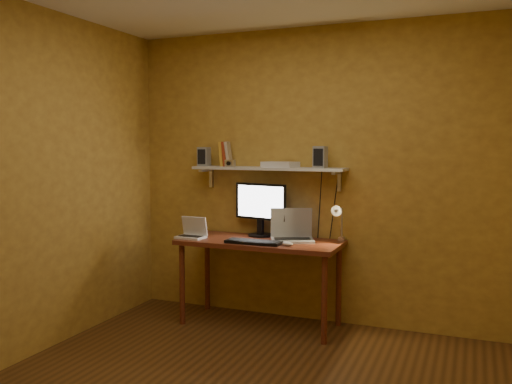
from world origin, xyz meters
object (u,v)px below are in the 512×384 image
at_px(keyboard, 253,242).
at_px(mouse, 288,244).
at_px(netbook, 192,232).
at_px(router, 280,164).
at_px(desk_lamp, 339,218).
at_px(wall_shelf, 268,169).
at_px(speaker_right, 320,157).
at_px(speaker_left, 204,157).
at_px(desk, 260,250).
at_px(shelf_camera, 230,163).
at_px(monitor, 260,207).
at_px(laptop, 292,232).

relative_size(keyboard, mouse, 4.86).
distance_m(netbook, keyboard, 0.61).
bearing_deg(router, desk_lamp, -7.37).
bearing_deg(wall_shelf, desk_lamp, -5.88).
height_order(desk_lamp, speaker_right, speaker_right).
relative_size(desk_lamp, speaker_left, 2.14).
bearing_deg(desk, desk_lamp, 10.81).
bearing_deg(desk, netbook, -168.42).
distance_m(mouse, shelf_camera, 0.96).
bearing_deg(desk_lamp, wall_shelf, 174.12).
height_order(keyboard, speaker_left, speaker_left).
bearing_deg(speaker_left, keyboard, -29.09).
relative_size(desk_lamp, shelf_camera, 3.41).
height_order(monitor, netbook, monitor).
height_order(wall_shelf, speaker_right, speaker_right).
xyz_separation_m(desk_lamp, speaker_left, (-1.30, 0.07, 0.50)).
bearing_deg(monitor, router, 13.68).
bearing_deg(speaker_left, wall_shelf, 0.49).
bearing_deg(laptop, desk, 178.36).
relative_size(mouse, speaker_left, 0.55).
height_order(desk, shelf_camera, shelf_camera).
distance_m(netbook, speaker_left, 0.73).
bearing_deg(laptop, router, 122.82).
relative_size(shelf_camera, router, 0.37).
xyz_separation_m(netbook, mouse, (0.90, -0.05, -0.03)).
distance_m(speaker_right, shelf_camera, 0.83).
bearing_deg(mouse, wall_shelf, 148.50).
height_order(monitor, keyboard, monitor).
height_order(netbook, speaker_right, speaker_right).
relative_size(netbook, keyboard, 0.53).
height_order(monitor, router, router).
bearing_deg(shelf_camera, speaker_left, 168.66).
relative_size(netbook, speaker_left, 1.44).
distance_m(wall_shelf, shelf_camera, 0.36).
relative_size(netbook, speaker_right, 1.36).
relative_size(desk, mouse, 14.40).
height_order(netbook, mouse, netbook).
bearing_deg(wall_shelf, keyboard, -88.48).
xyz_separation_m(wall_shelf, desk_lamp, (0.66, -0.07, -0.40)).
bearing_deg(router, speaker_left, -179.73).
height_order(wall_shelf, desk_lamp, wall_shelf).
height_order(monitor, speaker_right, speaker_right).
bearing_deg(router, monitor, -178.92).
bearing_deg(speaker_left, shelf_camera, -10.92).
distance_m(monitor, speaker_left, 0.72).
bearing_deg(desk_lamp, netbook, -168.82).
relative_size(wall_shelf, keyboard, 2.96).
xyz_separation_m(desk, mouse, (0.31, -0.17, 0.10)).
xyz_separation_m(desk, keyboard, (0.01, -0.17, 0.10)).
bearing_deg(desk, shelf_camera, 158.83).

